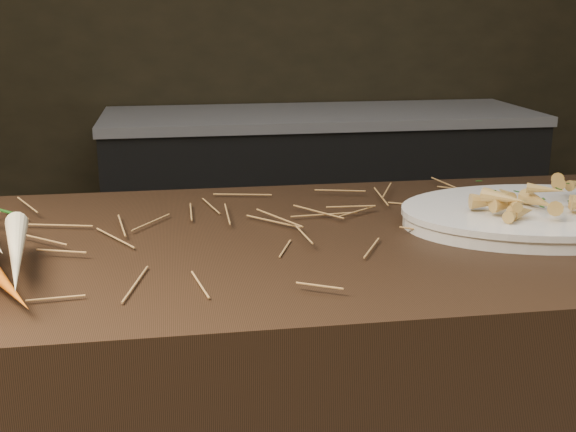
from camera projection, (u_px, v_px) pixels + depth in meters
name	position (u px, v px, depth m)	size (l,w,h in m)	color
back_counter	(319.00, 207.00, 3.17)	(1.82, 0.62, 0.84)	black
straw_bedding	(371.00, 227.00, 1.20)	(1.40, 0.60, 0.02)	olive
serving_platter	(543.00, 217.00, 1.24)	(0.49, 0.33, 0.03)	white
roasted_veg_heap	(545.00, 195.00, 1.23)	(0.24, 0.17, 0.05)	#B68539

